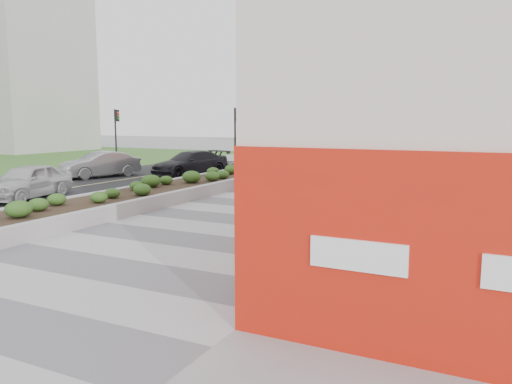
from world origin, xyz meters
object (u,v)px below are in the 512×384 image
planter (154,191)px  car_white (28,181)px  car_silver (100,164)px  car_dark (190,163)px  skateboarder (337,182)px  traffic_signal_near (236,131)px  traffic_signal_far (116,130)px

planter → car_white: (-5.35, -1.93, 0.35)m
car_silver → planter: bearing=-14.6°
car_silver → car_dark: size_ratio=0.89×
skateboarder → car_dark: bearing=-179.0°
traffic_signal_near → car_dark: 3.51m
traffic_signal_near → planter: bearing=-80.7°
car_dark → car_white: bearing=-78.2°
planter → traffic_signal_far: size_ratio=4.29×
traffic_signal_near → car_silver: size_ratio=0.89×
planter → traffic_signal_far: (-10.93, 10.00, 2.34)m
traffic_signal_far → car_silver: 5.14m
traffic_signal_near → traffic_signal_far: same height
traffic_signal_far → car_silver: size_ratio=0.89×
skateboarder → car_white: car_white is taller
skateboarder → car_silver: bearing=-161.5°
car_silver → car_dark: 5.38m
traffic_signal_near → car_white: bearing=-106.2°
planter → skateboarder: 8.01m
skateboarder → car_silver: car_silver is taller
traffic_signal_near → car_silver: bearing=-146.0°
planter → car_dark: car_dark is taller
car_white → car_silver: (-3.23, 7.81, 0.01)m
traffic_signal_far → car_dark: 7.06m
car_white → car_silver: size_ratio=0.96×
car_silver → traffic_signal_near: bearing=53.8°
traffic_signal_near → traffic_signal_far: size_ratio=1.00×
planter → traffic_signal_far: traffic_signal_far is taller
planter → car_white: car_white is taller
car_white → car_silver: 8.45m
traffic_signal_near → car_white: (-3.62, -12.43, -1.99)m
traffic_signal_far → car_dark: bearing=-8.2°
traffic_signal_far → car_dark: (6.71, -0.96, -1.99)m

